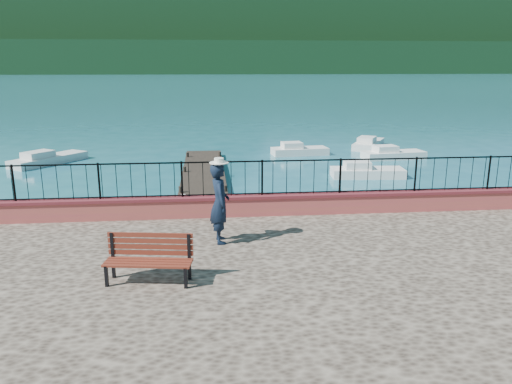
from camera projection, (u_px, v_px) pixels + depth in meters
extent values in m
plane|color=#19596B|center=(294.00, 317.00, 10.79)|extent=(2000.00, 2000.00, 0.00)
cube|color=#A64D3C|center=(273.00, 204.00, 13.99)|extent=(28.00, 0.46, 0.58)
cube|color=black|center=(273.00, 178.00, 13.80)|extent=(27.00, 0.05, 0.95)
cube|color=#2D231C|center=(203.00, 184.00, 22.13)|extent=(2.00, 16.00, 0.30)
cube|color=black|center=(208.00, 58.00, 297.74)|extent=(900.00, 60.00, 18.00)
cube|color=black|center=(207.00, 40.00, 352.35)|extent=(900.00, 120.00, 44.00)
ellipsoid|color=#142D23|center=(399.00, 69.00, 571.67)|extent=(448.00, 384.00, 180.00)
cube|color=black|center=(149.00, 273.00, 9.60)|extent=(1.73, 0.76, 0.42)
cube|color=maroon|center=(151.00, 245.00, 9.74)|extent=(1.67, 0.33, 0.51)
imported|color=black|center=(220.00, 203.00, 11.65)|extent=(0.53, 0.74, 1.91)
cylinder|color=white|center=(219.00, 161.00, 11.40)|extent=(0.44, 0.44, 0.12)
cube|color=silver|center=(188.00, 208.00, 17.60)|extent=(4.34, 3.18, 0.80)
cube|color=silver|center=(368.00, 169.00, 24.11)|extent=(3.57, 1.60, 0.80)
cube|color=white|center=(394.00, 152.00, 28.84)|extent=(3.70, 1.70, 0.80)
cube|color=silver|center=(49.00, 156.00, 27.40)|extent=(3.60, 4.29, 0.80)
cube|color=silver|center=(300.00, 148.00, 30.08)|extent=(3.45, 1.63, 0.80)
cube|color=silver|center=(369.00, 141.00, 32.72)|extent=(3.12, 4.06, 0.80)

